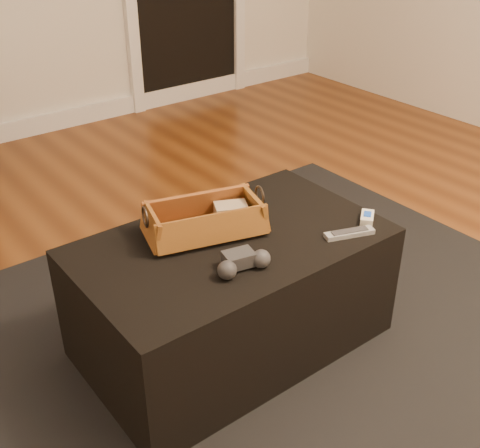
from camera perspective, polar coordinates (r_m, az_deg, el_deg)
floor at (r=2.07m, az=7.63°, el=-14.71°), size 5.00×5.50×0.01m
baseboard at (r=4.12m, az=-20.14°, el=8.47°), size 5.00×0.04×0.12m
area_rug at (r=2.15m, az=0.07°, el=-11.77°), size 2.60×2.00×0.01m
ottoman at (r=2.05m, az=-0.79°, el=-6.51°), size 1.00×0.60×0.42m
tv_remote at (r=1.94m, az=-3.75°, el=-0.58°), size 0.21×0.08×0.02m
cloth_bundle at (r=2.00m, az=-0.86°, el=1.12°), size 0.13×0.11×0.06m
wicker_basket at (r=1.95m, az=-3.36°, el=0.27°), size 0.43×0.30×0.14m
game_controller at (r=1.77m, az=0.21°, el=-3.64°), size 0.18×0.11×0.06m
silver_remote at (r=1.98m, az=10.34°, el=-0.85°), size 0.17×0.09×0.02m
cream_gadget at (r=2.07m, az=11.96°, el=0.58°), size 0.09×0.08×0.03m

